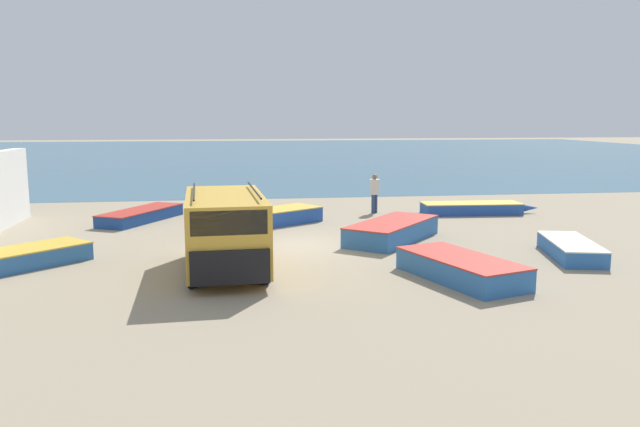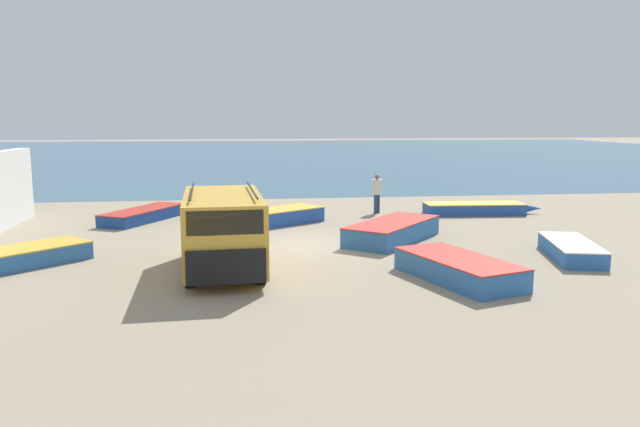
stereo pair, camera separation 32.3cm
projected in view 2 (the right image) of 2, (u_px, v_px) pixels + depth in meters
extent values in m
plane|color=gray|center=(303.00, 245.00, 20.63)|extent=(200.00, 200.00, 0.00)
cube|color=#33607A|center=(259.00, 154.00, 71.61)|extent=(120.00, 80.00, 0.01)
cube|color=gold|center=(223.00, 228.00, 16.96)|extent=(2.30, 4.77, 1.85)
cube|color=black|center=(226.00, 267.00, 14.72)|extent=(1.89, 0.20, 0.83)
cube|color=#1E232D|center=(225.00, 223.00, 14.63)|extent=(1.81, 0.16, 0.59)
cylinder|color=black|center=(261.00, 271.00, 15.84)|extent=(0.25, 0.68, 0.66)
cylinder|color=black|center=(189.00, 274.00, 15.53)|extent=(0.25, 0.68, 0.66)
cylinder|color=black|center=(253.00, 248.00, 18.66)|extent=(0.25, 0.68, 0.66)
cylinder|color=black|center=(192.00, 250.00, 18.34)|extent=(0.25, 0.68, 0.66)
cylinder|color=black|center=(252.00, 190.00, 16.94)|extent=(0.25, 3.83, 0.05)
cylinder|color=black|center=(192.00, 191.00, 16.66)|extent=(0.25, 3.83, 0.05)
cube|color=#2D66AD|center=(392.00, 232.00, 21.36)|extent=(3.98, 4.31, 0.63)
cone|color=#2D66AD|center=(422.00, 221.00, 23.49)|extent=(1.05, 1.10, 0.60)
cube|color=#B22D23|center=(393.00, 224.00, 21.32)|extent=(1.32, 1.14, 0.05)
cube|color=#B22D23|center=(393.00, 222.00, 21.30)|extent=(4.02, 4.35, 0.04)
cube|color=#2D66AD|center=(458.00, 269.00, 16.19)|extent=(2.67, 3.98, 0.57)
cone|color=#2D66AD|center=(410.00, 253.00, 18.18)|extent=(0.77, 0.94, 0.54)
cube|color=#B22D23|center=(459.00, 261.00, 16.16)|extent=(1.45, 0.66, 0.05)
cube|color=#B22D23|center=(459.00, 258.00, 16.14)|extent=(2.70, 4.02, 0.04)
cube|color=#234CA3|center=(474.00, 209.00, 27.17)|extent=(4.30, 1.56, 0.46)
cone|color=#234CA3|center=(531.00, 208.00, 27.35)|extent=(0.95, 0.48, 0.44)
cube|color=gold|center=(474.00, 205.00, 27.14)|extent=(0.26, 1.24, 0.05)
cube|color=gold|center=(474.00, 203.00, 27.13)|extent=(4.34, 1.58, 0.04)
cube|color=#234CA3|center=(270.00, 218.00, 24.49)|extent=(4.46, 3.71, 0.56)
cone|color=#234CA3|center=(212.00, 226.00, 22.76)|extent=(1.09, 0.98, 0.53)
cube|color=gold|center=(270.00, 212.00, 24.46)|extent=(0.96, 1.28, 0.05)
cube|color=gold|center=(270.00, 210.00, 24.45)|extent=(4.50, 3.75, 0.04)
cube|color=navy|center=(144.00, 215.00, 25.50)|extent=(3.12, 4.33, 0.45)
cone|color=navy|center=(178.00, 207.00, 27.86)|extent=(0.81, 1.01, 0.43)
cube|color=#B22D23|center=(143.00, 211.00, 25.47)|extent=(1.18, 0.75, 0.05)
cube|color=#B22D23|center=(143.00, 209.00, 25.46)|extent=(3.15, 4.37, 0.04)
cube|color=#2D66AD|center=(19.00, 258.00, 17.66)|extent=(3.72, 3.68, 0.49)
cube|color=gold|center=(18.00, 252.00, 17.63)|extent=(1.06, 1.08, 0.05)
cube|color=gold|center=(18.00, 249.00, 17.62)|extent=(3.76, 3.72, 0.04)
cube|color=#2D66AD|center=(571.00, 250.00, 18.75)|extent=(1.95, 3.43, 0.46)
cone|color=#2D66AD|center=(554.00, 238.00, 20.69)|extent=(0.60, 0.80, 0.44)
cube|color=silver|center=(571.00, 245.00, 18.73)|extent=(1.14, 0.46, 0.05)
cube|color=silver|center=(572.00, 242.00, 18.71)|extent=(1.97, 3.47, 0.04)
cylinder|color=navy|center=(257.00, 229.00, 21.24)|extent=(0.17, 0.17, 0.88)
cylinder|color=navy|center=(253.00, 228.00, 21.36)|extent=(0.17, 0.17, 0.88)
cylinder|color=#335189|center=(255.00, 205.00, 21.18)|extent=(0.48, 0.48, 0.70)
sphere|color=tan|center=(255.00, 192.00, 21.11)|extent=(0.24, 0.24, 0.24)
cylinder|color=navy|center=(376.00, 204.00, 27.41)|extent=(0.16, 0.16, 0.83)
cylinder|color=navy|center=(378.00, 204.00, 27.53)|extent=(0.16, 0.16, 0.83)
cylinder|color=silver|center=(377.00, 187.00, 27.35)|extent=(0.45, 0.45, 0.66)
sphere|color=#8C664C|center=(377.00, 177.00, 27.29)|extent=(0.23, 0.23, 0.23)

